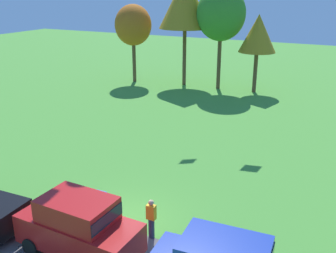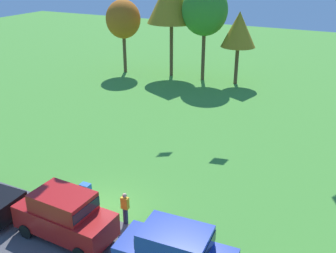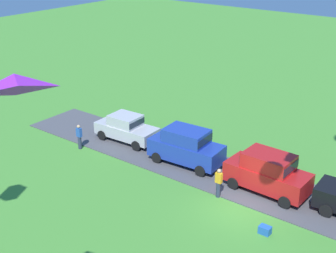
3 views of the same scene
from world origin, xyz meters
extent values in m
plane|color=#478E33|center=(0.00, 0.00, 0.00)|extent=(120.00, 120.00, 0.00)
cube|color=#4C4C51|center=(0.00, -2.65, 0.03)|extent=(36.00, 4.40, 0.06)
cylinder|color=black|center=(-3.73, -2.05, 0.40)|extent=(0.69, 0.27, 0.68)
cube|color=red|center=(-0.21, -2.48, 0.95)|extent=(4.66, 2.05, 1.10)
cube|color=red|center=(-0.21, -2.48, 1.92)|extent=(2.65, 1.84, 0.84)
cube|color=#19232D|center=(-0.21, -2.48, 1.92)|extent=(2.71, 1.81, 0.46)
cylinder|color=black|center=(-1.80, -3.33, 0.40)|extent=(0.69, 0.26, 0.68)
cylinder|color=black|center=(-1.75, -1.52, 0.40)|extent=(0.69, 0.26, 0.68)
cylinder|color=black|center=(1.38, -1.62, 0.40)|extent=(0.69, 0.26, 0.68)
cube|color=#1E389E|center=(5.26, -2.52, 1.92)|extent=(2.70, 1.91, 0.84)
cube|color=#19232D|center=(5.26, -2.52, 1.92)|extent=(2.75, 1.88, 0.46)
cylinder|color=black|center=(3.64, -1.71, 0.40)|extent=(0.69, 0.28, 0.68)
cylinder|color=#2D334C|center=(1.64, -0.43, 0.44)|extent=(0.24, 0.24, 0.88)
cube|color=orange|center=(1.64, -0.43, 1.18)|extent=(0.36, 0.22, 0.60)
sphere|color=tan|center=(1.64, -0.43, 1.60)|extent=(0.22, 0.22, 0.22)
cylinder|color=brown|center=(-12.95, 22.65, 2.04)|extent=(0.36, 0.36, 4.08)
ellipsoid|color=#B25B19|center=(-12.95, 22.65, 5.74)|extent=(3.67, 3.67, 4.04)
cylinder|color=brown|center=(-7.78, 23.71, 2.78)|extent=(0.36, 0.36, 5.55)
cylinder|color=brown|center=(-4.14, 23.67, 2.50)|extent=(0.36, 0.36, 5.00)
ellipsoid|color=#387F28|center=(-4.14, 23.67, 7.02)|extent=(4.50, 4.50, 4.95)
cylinder|color=brown|center=(-0.66, 23.88, 1.87)|extent=(0.36, 0.36, 3.73)
cone|color=olive|center=(-0.66, 23.88, 5.41)|extent=(3.36, 3.36, 3.36)
cube|color=blue|center=(-1.90, 1.07, 0.20)|extent=(0.56, 0.40, 0.40)
camera|label=1|loc=(8.04, -11.89, 9.37)|focal=42.00mm
camera|label=2|loc=(10.35, -13.32, 11.73)|focal=42.00mm
camera|label=3|loc=(-9.50, 18.73, 13.49)|focal=50.00mm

